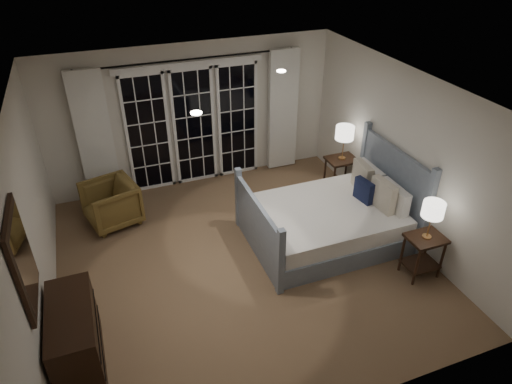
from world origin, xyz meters
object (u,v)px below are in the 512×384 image
object	(u,v)px
lamp_right	(345,133)
dresser	(76,338)
bed	(330,220)
armchair	(111,204)
nightstand_right	(341,170)
nightstand_left	(423,250)
lamp_left	(433,210)

from	to	relation	value
lamp_right	dresser	distance (m)	5.01
bed	armchair	size ratio (longest dim) A/B	2.91
nightstand_right	armchair	bearing A→B (deg)	173.12
lamp_right	nightstand_left	bearing A→B (deg)	-91.16
bed	dresser	bearing A→B (deg)	-164.16
nightstand_right	dresser	bearing A→B (deg)	-154.21
lamp_left	lamp_right	bearing A→B (deg)	88.84
bed	nightstand_right	distance (m)	1.39
lamp_left	dresser	xyz separation A→B (m)	(-4.41, 0.13, -0.66)
nightstand_left	armchair	bearing A→B (deg)	144.06
nightstand_left	lamp_left	xyz separation A→B (m)	(0.00, 0.00, 0.65)
bed	nightstand_right	xyz separation A→B (m)	(0.81, 1.12, 0.10)
nightstand_left	lamp_right	distance (m)	2.40
armchair	nightstand_right	bearing A→B (deg)	68.03
nightstand_right	dresser	xyz separation A→B (m)	(-4.46, -2.15, -0.04)
dresser	nightstand_right	bearing A→B (deg)	25.79
lamp_left	armchair	distance (m)	4.74
nightstand_left	lamp_right	xyz separation A→B (m)	(0.05, 2.29, 0.72)
nightstand_left	armchair	size ratio (longest dim) A/B	0.81
nightstand_right	lamp_right	size ratio (longest dim) A/B	1.11
nightstand_right	lamp_left	distance (m)	2.37
nightstand_left	nightstand_right	distance (m)	2.29
dresser	bed	bearing A→B (deg)	15.84
nightstand_left	lamp_right	world-z (taller)	lamp_right
lamp_left	armchair	xyz separation A→B (m)	(-3.79, 2.75, -0.71)
bed	lamp_right	size ratio (longest dim) A/B	3.79
armchair	dresser	bearing A→B (deg)	-28.48
nightstand_left	dresser	distance (m)	4.42
lamp_right	armchair	bearing A→B (deg)	173.12
bed	nightstand_right	world-z (taller)	bed
lamp_left	armchair	world-z (taller)	lamp_left
nightstand_left	lamp_left	world-z (taller)	lamp_left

